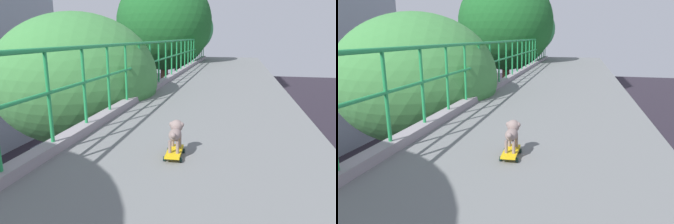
{
  "view_description": "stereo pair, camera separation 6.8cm",
  "coord_description": "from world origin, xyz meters",
  "views": [
    {
      "loc": [
        1.83,
        -1.76,
        7.56
      ],
      "look_at": [
        0.86,
        2.51,
        6.46
      ],
      "focal_mm": 32.38,
      "sensor_mm": 36.0,
      "label": 1
    },
    {
      "loc": [
        1.9,
        -1.74,
        7.56
      ],
      "look_at": [
        0.86,
        2.51,
        6.46
      ],
      "focal_mm": 32.38,
      "sensor_mm": 36.0,
      "label": 2
    }
  ],
  "objects": [
    {
      "name": "small_dog",
      "position": [
        1.19,
        1.47,
        6.5
      ],
      "size": [
        0.17,
        0.41,
        0.32
      ],
      "color": "gray",
      "rests_on": "toy_skateboard"
    },
    {
      "name": "car_black_sixth",
      "position": [
        -8.46,
        13.05,
        0.69
      ],
      "size": [
        1.97,
        4.55,
        1.42
      ],
      "color": "black",
      "rests_on": "ground"
    },
    {
      "name": "toy_skateboard",
      "position": [
        1.19,
        1.4,
        6.29
      ],
      "size": [
        0.23,
        0.43,
        0.08
      ],
      "color": "gold",
      "rests_on": "overpass_deck"
    },
    {
      "name": "roadside_tree_mid",
      "position": [
        -1.9,
        4.84,
        6.43
      ],
      "size": [
        3.85,
        3.85,
        8.12
      ],
      "color": "#48322E",
      "rests_on": "ground"
    },
    {
      "name": "roadside_tree_far",
      "position": [
        -2.08,
        14.46,
        8.19
      ],
      "size": [
        5.01,
        5.01,
        10.69
      ],
      "color": "brown",
      "rests_on": "ground"
    },
    {
      "name": "car_red_taxi_fifth",
      "position": [
        -4.71,
        9.58,
        0.66
      ],
      "size": [
        1.92,
        3.96,
        1.54
      ],
      "color": "red",
      "rests_on": "ground"
    },
    {
      "name": "roadside_tree_farthest",
      "position": [
        -1.76,
        16.76,
        7.87
      ],
      "size": [
        4.17,
        4.17,
        9.62
      ],
      "color": "#4E372D",
      "rests_on": "ground"
    },
    {
      "name": "city_bus",
      "position": [
        -8.66,
        26.93,
        1.95
      ],
      "size": [
        2.75,
        10.37,
        3.46
      ],
      "color": "beige",
      "rests_on": "ground"
    }
  ]
}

